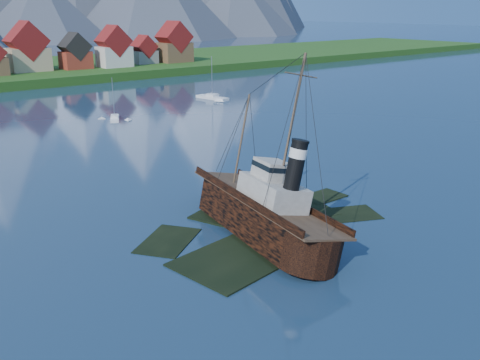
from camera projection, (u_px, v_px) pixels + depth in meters
ground at (265, 237)px, 60.08m from camera, size 1400.00×1400.00×0.00m
shoal at (264, 230)px, 62.84m from camera, size 31.71×21.24×1.14m
tugboat_wreck at (250, 209)px, 60.76m from camera, size 6.38×27.48×21.77m
sailboat_d at (115, 119)px, 122.46m from camera, size 5.00×7.38×10.03m
sailboat_e at (212, 98)px, 150.03m from camera, size 4.35×10.89×12.29m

